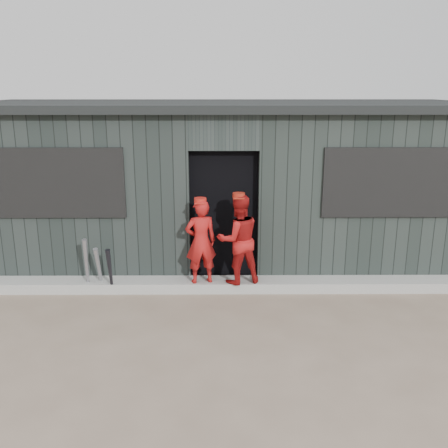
{
  "coord_description": "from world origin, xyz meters",
  "views": [
    {
      "loc": [
        -0.04,
        -4.95,
        2.87
      ],
      "look_at": [
        0.0,
        1.8,
        1.0
      ],
      "focal_mm": 40.0,
      "sensor_mm": 36.0,
      "label": 1
    }
  ],
  "objects_px": {
    "player_red_left": "(201,242)",
    "dugout": "(223,181)",
    "bat_left": "(99,269)",
    "player_red_right": "(238,239)",
    "player_grey_back": "(238,236)",
    "bat_right": "(110,272)",
    "bat_mid": "(87,266)"
  },
  "relations": [
    {
      "from": "bat_right",
      "to": "player_grey_back",
      "type": "relative_size",
      "value": 0.55
    },
    {
      "from": "bat_right",
      "to": "player_red_left",
      "type": "distance_m",
      "value": 1.34
    },
    {
      "from": "bat_left",
      "to": "player_red_left",
      "type": "xyz_separation_m",
      "value": [
        1.45,
        0.03,
        0.4
      ]
    },
    {
      "from": "player_red_right",
      "to": "player_grey_back",
      "type": "height_order",
      "value": "player_red_right"
    },
    {
      "from": "bat_left",
      "to": "player_red_right",
      "type": "distance_m",
      "value": 2.03
    },
    {
      "from": "bat_mid",
      "to": "player_red_left",
      "type": "bearing_deg",
      "value": 1.69
    },
    {
      "from": "player_grey_back",
      "to": "dugout",
      "type": "relative_size",
      "value": 0.16
    },
    {
      "from": "bat_right",
      "to": "bat_mid",
      "type": "bearing_deg",
      "value": 167.21
    },
    {
      "from": "player_red_right",
      "to": "player_grey_back",
      "type": "relative_size",
      "value": 0.99
    },
    {
      "from": "player_red_right",
      "to": "dugout",
      "type": "bearing_deg",
      "value": -100.26
    },
    {
      "from": "bat_left",
      "to": "bat_right",
      "type": "xyz_separation_m",
      "value": [
        0.18,
        -0.1,
        -0.0
      ]
    },
    {
      "from": "bat_right",
      "to": "player_red_right",
      "type": "xyz_separation_m",
      "value": [
        1.8,
        0.12,
        0.44
      ]
    },
    {
      "from": "player_red_right",
      "to": "player_grey_back",
      "type": "xyz_separation_m",
      "value": [
        0.02,
        0.65,
        -0.14
      ]
    },
    {
      "from": "bat_left",
      "to": "bat_right",
      "type": "bearing_deg",
      "value": -29.3
    },
    {
      "from": "player_red_left",
      "to": "player_grey_back",
      "type": "height_order",
      "value": "player_red_left"
    },
    {
      "from": "player_grey_back",
      "to": "bat_mid",
      "type": "bearing_deg",
      "value": -4.43
    },
    {
      "from": "player_red_right",
      "to": "bat_left",
      "type": "bearing_deg",
      "value": -16.18
    },
    {
      "from": "bat_right",
      "to": "player_grey_back",
      "type": "bearing_deg",
      "value": 23.12
    },
    {
      "from": "bat_left",
      "to": "dugout",
      "type": "bearing_deg",
      "value": 44.98
    },
    {
      "from": "bat_left",
      "to": "dugout",
      "type": "distance_m",
      "value": 2.68
    },
    {
      "from": "bat_left",
      "to": "bat_right",
      "type": "distance_m",
      "value": 0.21
    },
    {
      "from": "bat_mid",
      "to": "player_red_right",
      "type": "height_order",
      "value": "player_red_right"
    },
    {
      "from": "player_red_left",
      "to": "player_grey_back",
      "type": "relative_size",
      "value": 0.93
    },
    {
      "from": "bat_right",
      "to": "player_grey_back",
      "type": "distance_m",
      "value": 2.0
    },
    {
      "from": "player_red_left",
      "to": "player_grey_back",
      "type": "bearing_deg",
      "value": -144.18
    },
    {
      "from": "bat_right",
      "to": "dugout",
      "type": "height_order",
      "value": "dugout"
    },
    {
      "from": "bat_left",
      "to": "player_red_left",
      "type": "height_order",
      "value": "player_red_left"
    },
    {
      "from": "player_red_left",
      "to": "dugout",
      "type": "height_order",
      "value": "dugout"
    },
    {
      "from": "bat_mid",
      "to": "player_grey_back",
      "type": "height_order",
      "value": "player_grey_back"
    },
    {
      "from": "bat_left",
      "to": "player_red_left",
      "type": "bearing_deg",
      "value": 1.0
    },
    {
      "from": "bat_left",
      "to": "player_grey_back",
      "type": "bearing_deg",
      "value": 18.68
    },
    {
      "from": "player_red_left",
      "to": "player_red_right",
      "type": "relative_size",
      "value": 0.95
    }
  ]
}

